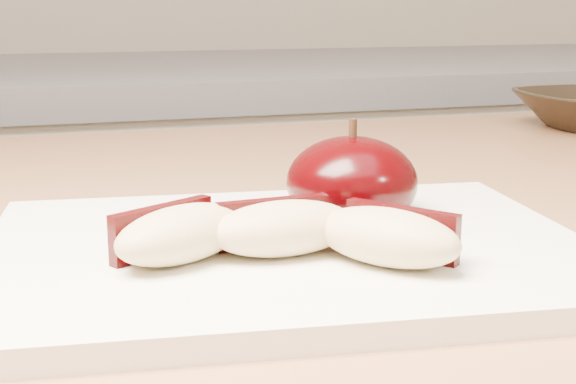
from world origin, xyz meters
name	(u,v)px	position (x,y,z in m)	size (l,w,h in m)	color
back_cabinet	(141,360)	(0.00, 1.20, 0.47)	(2.40, 0.62, 0.94)	silver
cutting_board	(288,252)	(-0.02, 0.36, 0.91)	(0.30, 0.22, 0.01)	silver
apple_half	(352,182)	(0.03, 0.40, 0.93)	(0.08, 0.08, 0.06)	black
apple_wedge_a	(180,233)	(-0.08, 0.35, 0.92)	(0.08, 0.06, 0.03)	tan
apple_wedge_b	(282,228)	(-0.03, 0.35, 0.92)	(0.07, 0.04, 0.03)	tan
apple_wedge_c	(388,236)	(0.01, 0.32, 0.92)	(0.07, 0.08, 0.03)	tan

